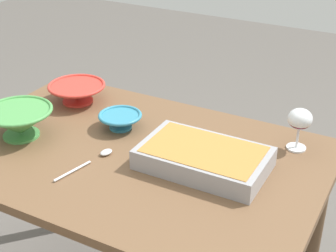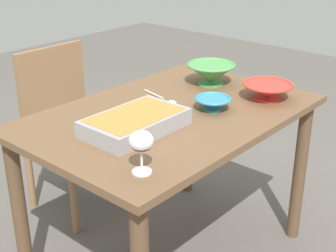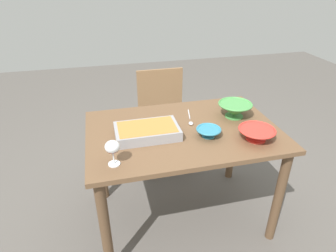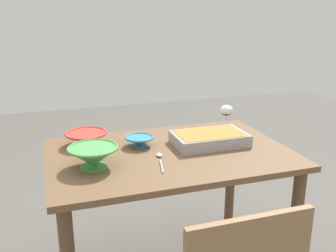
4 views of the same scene
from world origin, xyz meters
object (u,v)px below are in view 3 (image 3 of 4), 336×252
at_px(serving_bowl, 209,132).
at_px(dining_table, 183,144).
at_px(wine_glass, 113,148).
at_px(mixing_bowl, 257,133).
at_px(casserole_dish, 147,131).
at_px(chair, 163,114).
at_px(small_bowl, 235,109).
at_px(serving_spoon, 190,120).

bearing_deg(serving_bowl, dining_table, -44.08).
relative_size(wine_glass, serving_bowl, 0.93).
bearing_deg(wine_glass, mixing_bowl, -176.55).
bearing_deg(casserole_dish, chair, -109.20).
bearing_deg(mixing_bowl, dining_table, -29.82).
bearing_deg(small_bowl, casserole_dish, 10.41).
relative_size(casserole_dish, mixing_bowl, 1.75).
bearing_deg(serving_bowl, serving_spoon, -77.74).
distance_m(chair, casserole_dish, 0.89).
xyz_separation_m(wine_glass, mixing_bowl, (-0.85, -0.05, -0.06)).
height_order(mixing_bowl, small_bowl, small_bowl).
bearing_deg(wine_glass, small_bowl, -156.97).
height_order(casserole_dish, small_bowl, small_bowl).
bearing_deg(casserole_dish, wine_glass, 48.14).
distance_m(dining_table, serving_spoon, 0.17).
xyz_separation_m(chair, serving_spoon, (-0.04, 0.67, 0.28)).
relative_size(dining_table, serving_bowl, 7.95).
xyz_separation_m(chair, small_bowl, (-0.35, 0.68, 0.33)).
distance_m(chair, serving_bowl, 0.94).
bearing_deg(small_bowl, dining_table, 12.56).
xyz_separation_m(wine_glass, serving_spoon, (-0.54, -0.37, -0.09)).
bearing_deg(small_bowl, mixing_bowl, 89.34).
relative_size(chair, serving_spoon, 3.79).
relative_size(chair, wine_glass, 6.09).
xyz_separation_m(chair, serving_bowl, (-0.09, 0.89, 0.30)).
distance_m(chair, wine_glass, 1.21).
height_order(dining_table, wine_glass, wine_glass).
bearing_deg(mixing_bowl, casserole_dish, -17.26).
bearing_deg(serving_bowl, mixing_bowl, 158.88).
bearing_deg(wine_glass, serving_spoon, -145.42).
distance_m(casserole_dish, serving_bowl, 0.37).
bearing_deg(dining_table, casserole_dish, 6.79).
distance_m(casserole_dish, serving_spoon, 0.34).
bearing_deg(dining_table, wine_glass, 30.91).
bearing_deg(dining_table, mixing_bowl, 150.18).
bearing_deg(mixing_bowl, serving_spoon, -45.66).
height_order(chair, small_bowl, chair).
bearing_deg(wine_glass, dining_table, -149.09).
distance_m(chair, serving_spoon, 0.73).
relative_size(small_bowl, serving_spoon, 1.01).
xyz_separation_m(mixing_bowl, serving_bowl, (0.26, -0.10, -0.01)).
bearing_deg(mixing_bowl, small_bowl, -90.66).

